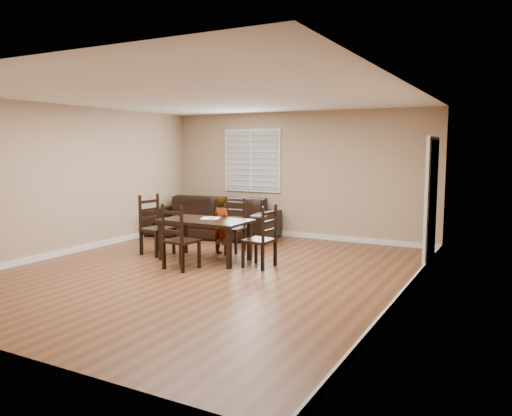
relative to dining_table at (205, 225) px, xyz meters
The scene contains 11 objects.
ground 1.02m from the dining_table, 53.54° to the right, with size 7.00×7.00×0.00m, color brown.
room 1.38m from the dining_table, 42.49° to the right, with size 6.04×7.04×2.72m.
dining_table is the anchor object (origin of this frame).
chair_near 0.99m from the dining_table, 90.94° to the left, with size 0.48×0.46×1.01m.
chair_far 0.83m from the dining_table, 90.78° to the right, with size 0.53×0.50×1.05m.
chair_left 1.18m from the dining_table, behind, with size 0.52×0.55×1.09m.
chair_right 1.18m from the dining_table, ahead, with size 0.46×0.49×1.02m.
child 0.56m from the dining_table, 90.47° to the left, with size 0.39×0.26×1.07m, color gray.
napkin 0.19m from the dining_table, 90.47° to the left, with size 0.31×0.31×0.00m, color silver.
donut 0.20m from the dining_table, 84.13° to the left, with size 0.09×0.09×0.03m.
sofa 2.33m from the dining_table, 120.92° to the left, with size 2.91×1.14×0.85m, color black.
Camera 1 is at (4.28, -6.39, 1.93)m, focal length 35.00 mm.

